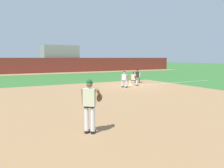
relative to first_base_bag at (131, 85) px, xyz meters
The scene contains 12 objects.
ground_plane 0.04m from the first_base_bag, ahead, with size 160.00×160.00×0.00m, color #336B2D.
infield_dirt_patch 6.53m from the first_base_bag, 129.42° to the right, with size 18.00×18.00×0.01m, color #9E754C.
warning_track_strip 20.00m from the first_base_bag, 90.00° to the left, with size 48.00×3.20×0.01m, color #9E754C.
foul_line_stripe 5.26m from the first_base_bag, ahead, with size 10.52×0.10×0.00m, color white.
first_base_bag is the anchor object (origin of this frame).
baseball 3.19m from the first_base_bag, 133.03° to the right, with size 0.07×0.07×0.07m, color white.
pitcher 13.06m from the first_base_bag, 129.35° to the right, with size 0.85×0.54×1.86m.
first_baseman 0.76m from the first_base_bag, 13.82° to the left, with size 0.71×1.09×1.34m.
baserunner 1.49m from the first_base_bag, 150.55° to the right, with size 0.62×0.68×1.46m.
umpire 2.85m from the first_base_bag, 43.36° to the left, with size 0.68×0.66×1.46m.
outfield_wall 22.04m from the first_base_bag, 90.00° to the left, with size 48.00×0.50×2.60m.
stadium_seating_block 25.02m from the first_base_bag, 90.00° to the left, with size 6.51×4.20×4.90m.
Camera 1 is at (-11.05, -16.83, 2.57)m, focal length 35.00 mm.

